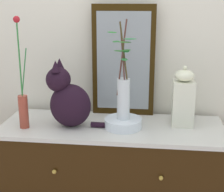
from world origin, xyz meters
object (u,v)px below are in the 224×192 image
(vase_slim_green, at_px, (23,103))
(mirror_leaning, at_px, (123,61))
(bowl_porcelain, at_px, (123,123))
(jar_lidded_porcelain, at_px, (183,99))
(cat_sitting, at_px, (68,100))
(vase_glass_clear, at_px, (123,92))
(sideboard, at_px, (112,190))

(vase_slim_green, bearing_deg, mirror_leaning, 29.48)
(bowl_porcelain, relative_size, jar_lidded_porcelain, 0.61)
(vase_slim_green, xyz_separation_m, jar_lidded_porcelain, (0.91, 0.15, 0.01))
(cat_sitting, bearing_deg, bowl_porcelain, 1.83)
(mirror_leaning, distance_m, jar_lidded_porcelain, 0.43)
(mirror_leaning, bearing_deg, vase_slim_green, -150.52)
(vase_glass_clear, distance_m, jar_lidded_porcelain, 0.36)
(cat_sitting, height_order, vase_slim_green, vase_slim_green)
(jar_lidded_porcelain, bearing_deg, sideboard, -171.54)
(vase_slim_green, bearing_deg, jar_lidded_porcelain, 9.57)
(mirror_leaning, bearing_deg, bowl_porcelain, -84.68)
(vase_slim_green, height_order, vase_glass_clear, vase_slim_green)
(sideboard, relative_size, mirror_leaning, 1.90)
(sideboard, distance_m, vase_slim_green, 0.77)
(bowl_porcelain, distance_m, jar_lidded_porcelain, 0.38)
(mirror_leaning, bearing_deg, vase_glass_clear, -84.89)
(sideboard, height_order, cat_sitting, cat_sitting)
(vase_glass_clear, bearing_deg, sideboard, 157.67)
(bowl_porcelain, bearing_deg, cat_sitting, -178.17)
(mirror_leaning, height_order, vase_slim_green, mirror_leaning)
(vase_glass_clear, xyz_separation_m, jar_lidded_porcelain, (0.34, 0.09, -0.05))
(cat_sitting, relative_size, vase_slim_green, 0.72)
(sideboard, xyz_separation_m, mirror_leaning, (0.05, 0.21, 0.77))
(vase_slim_green, bearing_deg, vase_glass_clear, 6.52)
(cat_sitting, height_order, jar_lidded_porcelain, cat_sitting)
(vase_glass_clear, relative_size, jar_lidded_porcelain, 1.57)
(cat_sitting, xyz_separation_m, bowl_porcelain, (0.32, 0.01, -0.13))
(jar_lidded_porcelain, bearing_deg, vase_slim_green, -170.43)
(vase_slim_green, bearing_deg, sideboard, 10.48)
(vase_glass_clear, bearing_deg, bowl_porcelain, 60.22)
(jar_lidded_porcelain, bearing_deg, bowl_porcelain, -165.68)
(mirror_leaning, xyz_separation_m, vase_slim_green, (-0.54, -0.31, -0.20))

